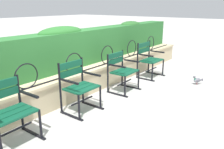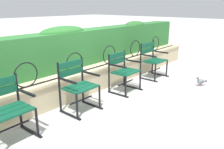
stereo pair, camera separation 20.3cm
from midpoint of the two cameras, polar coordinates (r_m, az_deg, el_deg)
name	(u,v)px [view 1 (the left image)]	position (r m, az deg, el deg)	size (l,w,h in m)	color
ground_plane	(117,103)	(4.41, -0.14, -7.13)	(60.00, 60.00, 0.00)	#B7B5AF
stone_wall	(83,82)	(4.85, -8.29, -1.75)	(8.34, 0.41, 0.51)	#C6B289
iron_arch_fence	(76,65)	(4.51, -10.23, 2.40)	(7.79, 0.02, 0.42)	black
hedge_row	(67,48)	(4.97, -12.28, 6.32)	(8.18, 0.48, 0.87)	#2D7033
park_chair_leftmost	(8,111)	(3.38, -26.01, -8.08)	(0.62, 0.54, 0.86)	#0F4C33
park_chair_centre_left	(78,85)	(4.02, -9.77, -2.63)	(0.57, 0.52, 0.89)	#0F4C33
park_chair_centre_right	(122,70)	(4.91, 1.22, 1.06)	(0.60, 0.53, 0.83)	#0F4C33
park_chair_rightmost	(149,59)	(5.96, 8.17, 3.90)	(0.63, 0.53, 0.90)	#0F4C33
pigeon_near_chairs	(197,80)	(5.69, 19.42, -1.29)	(0.27, 0.20, 0.22)	slate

